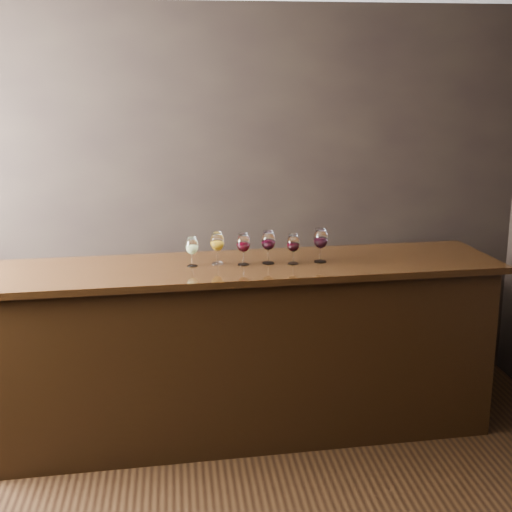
{
  "coord_description": "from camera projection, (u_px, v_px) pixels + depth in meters",
  "views": [
    {
      "loc": [
        -0.08,
        -2.9,
        2.29
      ],
      "look_at": [
        0.42,
        1.39,
        1.2
      ],
      "focal_mm": 50.0,
      "sensor_mm": 36.0,
      "label": 1
    }
  ],
  "objects": [
    {
      "name": "room_shell",
      "position": [
        138.0,
        194.0,
        3.01
      ],
      "size": [
        5.02,
        4.52,
        2.81
      ],
      "color": "black",
      "rests_on": "ground"
    },
    {
      "name": "bar_counter",
      "position": [
        242.0,
        353.0,
        4.61
      ],
      "size": [
        3.2,
        0.89,
        1.11
      ],
      "primitive_type": "cube",
      "rotation": [
        0.0,
        0.0,
        0.06
      ],
      "color": "black",
      "rests_on": "ground"
    },
    {
      "name": "bar_top",
      "position": [
        242.0,
        267.0,
        4.47
      ],
      "size": [
        3.31,
        0.97,
        0.04
      ],
      "primitive_type": "cube",
      "rotation": [
        0.0,
        0.0,
        0.06
      ],
      "color": "black",
      "rests_on": "bar_counter"
    },
    {
      "name": "back_bar_shelf",
      "position": [
        201.0,
        329.0,
        5.21
      ],
      "size": [
        2.79,
        0.4,
        1.01
      ],
      "primitive_type": "cube",
      "color": "black",
      "rests_on": "ground"
    },
    {
      "name": "glass_white",
      "position": [
        192.0,
        247.0,
        4.39
      ],
      "size": [
        0.08,
        0.08,
        0.18
      ],
      "color": "white",
      "rests_on": "bar_top"
    },
    {
      "name": "glass_amber",
      "position": [
        217.0,
        243.0,
        4.44
      ],
      "size": [
        0.09,
        0.09,
        0.2
      ],
      "color": "white",
      "rests_on": "bar_top"
    },
    {
      "name": "glass_red_a",
      "position": [
        243.0,
        244.0,
        4.42
      ],
      "size": [
        0.09,
        0.09,
        0.2
      ],
      "color": "white",
      "rests_on": "bar_top"
    },
    {
      "name": "glass_red_b",
      "position": [
        268.0,
        241.0,
        4.45
      ],
      "size": [
        0.09,
        0.09,
        0.21
      ],
      "color": "white",
      "rests_on": "bar_top"
    },
    {
      "name": "glass_red_c",
      "position": [
        293.0,
        244.0,
        4.44
      ],
      "size": [
        0.08,
        0.08,
        0.19
      ],
      "color": "white",
      "rests_on": "bar_top"
    },
    {
      "name": "glass_red_d",
      "position": [
        321.0,
        239.0,
        4.49
      ],
      "size": [
        0.09,
        0.09,
        0.22
      ],
      "color": "white",
      "rests_on": "bar_top"
    }
  ]
}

